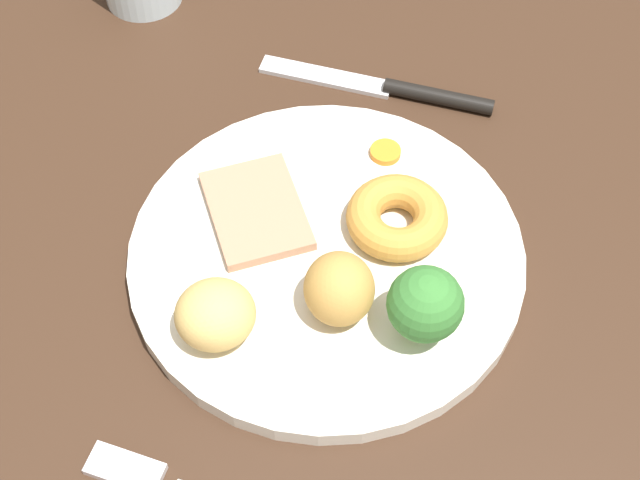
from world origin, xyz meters
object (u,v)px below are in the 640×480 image
meat_slice_main (256,211)px  roast_potato_left (339,289)px  dinner_plate (320,255)px  yorkshire_pudding (398,213)px  knife (396,89)px  carrot_coin_front (385,152)px  broccoli_floret (425,305)px  roast_potato_right (215,314)px

meat_slice_main → roast_potato_left: size_ratio=1.72×
dinner_plate → yorkshire_pudding: size_ratio=3.86×
roast_potato_left → knife: size_ratio=0.26×
yorkshire_pudding → carrot_coin_front: 6.25cm
dinner_plate → roast_potato_left: roast_potato_left is taller
yorkshire_pudding → broccoli_floret: broccoli_floret is taller
carrot_coin_front → knife: 7.64cm
carrot_coin_front → meat_slice_main: bearing=134.3°
meat_slice_main → knife: (14.86, -6.94, -1.35)cm
roast_potato_left → carrot_coin_front: size_ratio=2.17×
yorkshire_pudding → carrot_coin_front: bearing=18.5°
yorkshire_pudding → broccoli_floret: (-7.91, -3.02, 2.04)cm
carrot_coin_front → broccoli_floret: broccoli_floret is taller
yorkshire_pudding → roast_potato_left: roast_potato_left is taller
dinner_plate → meat_slice_main: bearing=70.0°
broccoli_floret → knife: (21.30, 5.56, -4.15)cm
dinner_plate → knife: bearing=-7.0°
broccoli_floret → yorkshire_pudding: bearing=20.9°
roast_potato_right → carrot_coin_front: (16.71, -7.34, -1.75)cm
carrot_coin_front → yorkshire_pudding: bearing=-161.5°
meat_slice_main → yorkshire_pudding: size_ratio=1.20×
dinner_plate → knife: 16.77cm
yorkshire_pudding → roast_potato_right: 14.32cm
yorkshire_pudding → knife: (13.39, 2.54, -2.11)cm
roast_potato_left → broccoli_floret: 5.48cm
dinner_plate → carrot_coin_front: (9.12, -2.62, 0.95)cm
roast_potato_left → yorkshire_pudding: bearing=-17.6°
yorkshire_pudding → roast_potato_left: (-7.43, 2.36, 1.09)cm
meat_slice_main → carrot_coin_front: 10.50cm
meat_slice_main → yorkshire_pudding: 9.62cm
meat_slice_main → broccoli_floret: (-6.44, -12.50, 2.80)cm
yorkshire_pudding → roast_potato_left: size_ratio=1.43×
roast_potato_left → broccoli_floret: (-0.48, -5.37, 0.94)cm
carrot_coin_front → broccoli_floret: bearing=-160.1°
meat_slice_main → roast_potato_right: size_ratio=1.64×
roast_potato_right → carrot_coin_front: bearing=-23.7°
dinner_plate → yorkshire_pudding: 5.92cm
meat_slice_main → roast_potato_left: 9.47cm
meat_slice_main → dinner_plate: bearing=-110.0°
dinner_plate → roast_potato_right: roast_potato_right is taller
carrot_coin_front → broccoli_floret: (-13.77, -4.98, 2.95)cm
dinner_plate → roast_potato_left: bearing=-151.9°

